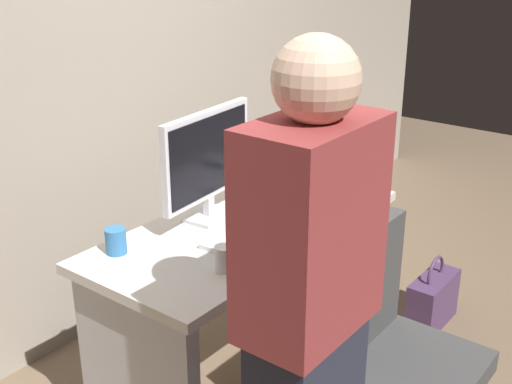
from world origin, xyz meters
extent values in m
plane|color=brown|center=(0.00, 0.00, 0.00)|extent=(9.00, 9.00, 0.00)
cube|color=#9E9384|center=(0.00, 0.90, 1.50)|extent=(6.40, 0.10, 3.00)
cube|color=beige|center=(0.00, 0.00, 0.73)|extent=(1.39, 0.65, 0.04)
cube|color=#B2B2B7|center=(-0.63, 0.00, 0.35)|extent=(0.06, 0.57, 0.71)
cube|color=#B2B2B7|center=(0.63, 0.00, 0.35)|extent=(0.06, 0.57, 0.71)
cube|color=#3F3F3F|center=(-0.10, -0.81, 0.46)|extent=(0.44, 0.44, 0.08)
cube|color=#3F3F3F|center=(-0.10, -0.62, 0.72)|extent=(0.40, 0.06, 0.44)
cube|color=maroon|center=(-0.61, -0.70, 1.14)|extent=(0.40, 0.24, 0.58)
sphere|color=beige|center=(-0.61, -0.70, 1.53)|extent=(0.22, 0.22, 0.22)
cube|color=silver|center=(-0.05, 0.16, 0.75)|extent=(0.21, 0.16, 0.02)
cube|color=silver|center=(-0.05, 0.16, 0.80)|extent=(0.04, 0.03, 0.08)
cube|color=silver|center=(-0.05, 0.16, 1.02)|extent=(0.54, 0.08, 0.36)
cube|color=black|center=(-0.05, 0.14, 1.02)|extent=(0.50, 0.05, 0.32)
cube|color=white|center=(-0.07, -0.06, 0.76)|extent=(0.43, 0.14, 0.02)
ellipsoid|color=white|center=(0.20, -0.04, 0.76)|extent=(0.06, 0.10, 0.03)
cylinder|color=white|center=(-0.36, -0.19, 0.79)|extent=(0.07, 0.07, 0.09)
cylinder|color=#3372B2|center=(-0.50, 0.22, 0.79)|extent=(0.08, 0.08, 0.10)
cube|color=#594C72|center=(0.40, 0.18, 0.76)|extent=(0.17, 0.12, 0.03)
cube|color=beige|center=(0.39, 0.17, 0.78)|extent=(0.19, 0.18, 0.03)
cube|color=white|center=(0.39, 0.18, 0.81)|extent=(0.19, 0.16, 0.03)
cube|color=red|center=(0.40, 0.18, 0.85)|extent=(0.22, 0.16, 0.03)
cube|color=black|center=(0.52, -0.21, 0.75)|extent=(0.09, 0.15, 0.01)
cube|color=#4C3356|center=(0.90, -0.47, 0.13)|extent=(0.34, 0.14, 0.26)
torus|color=#4C3356|center=(0.90, -0.47, 0.29)|extent=(0.18, 0.02, 0.18)
camera|label=1|loc=(-1.93, -1.54, 1.86)|focal=46.69mm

